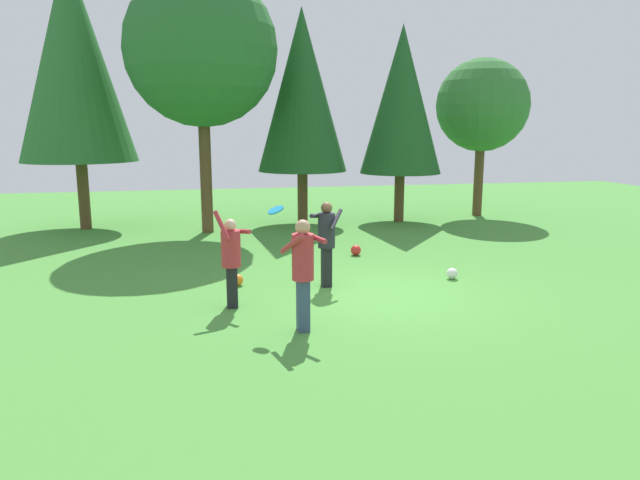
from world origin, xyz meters
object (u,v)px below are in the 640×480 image
(ball_white, at_px, (452,274))
(tree_left, at_px, (201,50))
(ball_red, at_px, (356,250))
(person_thrower, at_px, (231,255))
(tree_far_right, at_px, (482,106))
(ball_orange, at_px, (238,280))
(tree_right, at_px, (402,101))
(tree_center, at_px, (302,91))
(person_bystander, at_px, (326,237))
(frisbee, at_px, (276,210))
(person_catcher, at_px, (303,265))
(tree_far_left, at_px, (73,59))

(ball_white, xyz_separation_m, tree_left, (-4.93, 6.68, 5.19))
(ball_red, bearing_deg, person_thrower, -131.67)
(person_thrower, height_order, tree_far_right, tree_far_right)
(ball_orange, bearing_deg, tree_right, 50.23)
(tree_right, xyz_separation_m, tree_far_right, (3.23, 0.76, -0.11))
(tree_center, relative_size, tree_left, 0.90)
(person_bystander, bearing_deg, tree_center, -152.12)
(tree_far_right, bearing_deg, ball_red, -137.27)
(frisbee, relative_size, tree_far_right, 0.06)
(tree_center, distance_m, tree_left, 3.39)
(tree_right, xyz_separation_m, tree_left, (-6.35, -0.76, 1.33))
(ball_white, bearing_deg, ball_orange, 174.98)
(person_catcher, height_order, tree_far_right, tree_far_right)
(tree_right, bearing_deg, tree_far_left, 176.51)
(frisbee, height_order, tree_right, tree_right)
(ball_orange, xyz_separation_m, ball_white, (4.45, -0.39, 0.00))
(tree_far_left, bearing_deg, tree_left, -20.24)
(frisbee, height_order, ball_white, frisbee)
(ball_red, height_order, tree_far_left, tree_far_left)
(person_thrower, height_order, ball_red, person_thrower)
(person_bystander, bearing_deg, tree_far_right, 172.54)
(person_catcher, height_order, ball_red, person_catcher)
(ball_red, distance_m, tree_center, 6.47)
(tree_far_left, relative_size, tree_left, 1.09)
(person_thrower, bearing_deg, frisbee, 0.00)
(tree_right, relative_size, tree_center, 0.94)
(person_thrower, distance_m, tree_center, 9.65)
(ball_orange, bearing_deg, person_thrower, -97.44)
(person_thrower, distance_m, ball_orange, 1.65)
(ball_red, xyz_separation_m, tree_far_right, (6.03, 5.57, 3.74))
(tree_far_right, bearing_deg, person_thrower, -135.18)
(person_catcher, bearing_deg, tree_right, -53.77)
(ball_white, bearing_deg, frisbee, -155.10)
(frisbee, distance_m, tree_left, 9.25)
(tree_far_left, relative_size, tree_far_right, 1.49)
(ball_white, bearing_deg, tree_left, 126.44)
(person_bystander, distance_m, ball_orange, 2.00)
(frisbee, distance_m, tree_far_left, 11.45)
(person_catcher, xyz_separation_m, ball_red, (2.24, 5.11, -0.92))
(person_catcher, distance_m, ball_white, 4.48)
(person_bystander, xyz_separation_m, tree_left, (-2.22, 6.71, 4.30))
(person_catcher, height_order, person_bystander, person_catcher)
(ball_red, relative_size, tree_left, 0.03)
(person_catcher, relative_size, person_bystander, 1.04)
(frisbee, bearing_deg, tree_far_left, 115.52)
(person_thrower, bearing_deg, tree_center, 121.34)
(ball_white, distance_m, tree_right, 8.50)
(frisbee, relative_size, tree_right, 0.05)
(tree_center, relative_size, tree_far_right, 1.24)
(frisbee, height_order, tree_left, tree_left)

